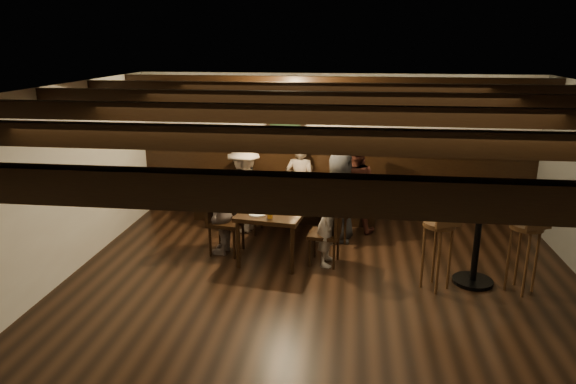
# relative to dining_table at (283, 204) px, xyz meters

# --- Properties ---
(room) EXTENTS (7.00, 7.00, 7.00)m
(room) POSITION_rel_dining_table_xyz_m (0.38, 0.16, 0.42)
(room) COLOR black
(room) RESTS_ON ground
(dining_table) EXTENTS (1.09, 1.98, 0.71)m
(dining_table) POSITION_rel_dining_table_xyz_m (0.00, 0.00, 0.00)
(dining_table) COLOR black
(dining_table) RESTS_ON floor
(chair_left_near) EXTENTS (0.48, 0.48, 0.94)m
(chair_left_near) POSITION_rel_dining_table_xyz_m (-0.65, 0.54, -0.36)
(chair_left_near) COLOR black
(chair_left_near) RESTS_ON floor
(chair_left_far) EXTENTS (0.50, 0.50, 0.96)m
(chair_left_far) POSITION_rel_dining_table_xyz_m (-0.77, -0.35, -0.35)
(chair_left_far) COLOR black
(chair_left_far) RESTS_ON floor
(chair_right_near) EXTENTS (0.48, 0.48, 0.93)m
(chair_right_near) POSITION_rel_dining_table_xyz_m (0.77, 0.35, -0.36)
(chair_right_near) COLOR black
(chair_right_near) RESTS_ON floor
(chair_right_far) EXTENTS (0.45, 0.45, 0.88)m
(chair_right_far) POSITION_rel_dining_table_xyz_m (0.65, -0.54, -0.38)
(chair_right_far) COLOR black
(chair_right_far) RESTS_ON floor
(person_bench_left) EXTENTS (0.63, 0.46, 1.20)m
(person_bench_left) POSITION_rel_dining_table_xyz_m (-0.77, 1.01, -0.05)
(person_bench_left) COLOR black
(person_bench_left) RESTS_ON floor
(person_bench_centre) EXTENTS (0.53, 0.39, 1.35)m
(person_bench_centre) POSITION_rel_dining_table_xyz_m (0.14, 1.04, 0.02)
(person_bench_centre) COLOR gray
(person_bench_centre) RESTS_ON floor
(person_bench_right) EXTENTS (0.76, 0.63, 1.43)m
(person_bench_right) POSITION_rel_dining_table_xyz_m (1.01, 0.77, 0.07)
(person_bench_right) COLOR #4F241B
(person_bench_right) RESTS_ON floor
(person_left_near) EXTENTS (0.63, 0.96, 1.39)m
(person_left_near) POSITION_rel_dining_table_xyz_m (-0.68, 0.55, 0.05)
(person_left_near) COLOR #B0A195
(person_left_near) RESTS_ON floor
(person_left_far) EXTENTS (0.38, 0.72, 1.18)m
(person_left_far) POSITION_rel_dining_table_xyz_m (-0.80, -0.34, -0.06)
(person_left_far) COLOR #77665F
(person_left_far) RESTS_ON floor
(person_right_near) EXTENTS (0.51, 0.71, 1.35)m
(person_right_near) POSITION_rel_dining_table_xyz_m (0.80, 0.34, 0.03)
(person_right_near) COLOR #29292C
(person_right_near) RESTS_ON floor
(person_right_far) EXTENTS (0.36, 0.50, 1.27)m
(person_right_far) POSITION_rel_dining_table_xyz_m (0.68, -0.55, -0.02)
(person_right_far) COLOR gray
(person_right_far) RESTS_ON floor
(pint_a) EXTENTS (0.07, 0.07, 0.14)m
(pint_a) POSITION_rel_dining_table_xyz_m (-0.18, 0.73, 0.13)
(pint_a) COLOR #BF7219
(pint_a) RESTS_ON dining_table
(pint_b) EXTENTS (0.07, 0.07, 0.14)m
(pint_b) POSITION_rel_dining_table_xyz_m (0.34, 0.61, 0.13)
(pint_b) COLOR #BF7219
(pint_b) RESTS_ON dining_table
(pint_c) EXTENTS (0.07, 0.07, 0.14)m
(pint_c) POSITION_rel_dining_table_xyz_m (-0.28, 0.14, 0.13)
(pint_c) COLOR #BF7219
(pint_c) RESTS_ON dining_table
(pint_d) EXTENTS (0.07, 0.07, 0.14)m
(pint_d) POSITION_rel_dining_table_xyz_m (0.32, 0.16, 0.13)
(pint_d) COLOR silver
(pint_d) RESTS_ON dining_table
(pint_e) EXTENTS (0.07, 0.07, 0.14)m
(pint_e) POSITION_rel_dining_table_xyz_m (-0.28, -0.42, 0.13)
(pint_e) COLOR #BF7219
(pint_e) RESTS_ON dining_table
(pint_f) EXTENTS (0.07, 0.07, 0.14)m
(pint_f) POSITION_rel_dining_table_xyz_m (0.12, -0.57, 0.13)
(pint_f) COLOR silver
(pint_f) RESTS_ON dining_table
(pint_g) EXTENTS (0.07, 0.07, 0.14)m
(pint_g) POSITION_rel_dining_table_xyz_m (-0.06, -0.80, 0.13)
(pint_g) COLOR #BF7219
(pint_g) RESTS_ON dining_table
(plate_near) EXTENTS (0.24, 0.24, 0.01)m
(plate_near) POSITION_rel_dining_table_xyz_m (-0.24, -0.67, 0.07)
(plate_near) COLOR white
(plate_near) RESTS_ON dining_table
(plate_far) EXTENTS (0.24, 0.24, 0.01)m
(plate_far) POSITION_rel_dining_table_xyz_m (0.14, -0.32, 0.07)
(plate_far) COLOR white
(plate_far) RESTS_ON dining_table
(condiment_caddy) EXTENTS (0.15, 0.10, 0.12)m
(condiment_caddy) POSITION_rel_dining_table_xyz_m (-0.01, -0.05, 0.12)
(condiment_caddy) COLOR black
(condiment_caddy) RESTS_ON dining_table
(candle) EXTENTS (0.05, 0.05, 0.05)m
(candle) POSITION_rel_dining_table_xyz_m (0.16, 0.28, 0.08)
(candle) COLOR beige
(candle) RESTS_ON dining_table
(high_top_table) EXTENTS (0.67, 0.67, 1.19)m
(high_top_table) POSITION_rel_dining_table_xyz_m (2.51, -0.90, 0.13)
(high_top_table) COLOR black
(high_top_table) RESTS_ON floor
(bar_stool_left) EXTENTS (0.42, 0.44, 1.21)m
(bar_stool_left) POSITION_rel_dining_table_xyz_m (2.01, -1.10, -0.20)
(bar_stool_left) COLOR #3D2313
(bar_stool_left) RESTS_ON floor
(bar_stool_right) EXTENTS (0.42, 0.44, 1.21)m
(bar_stool_right) POSITION_rel_dining_table_xyz_m (3.01, -1.05, -0.20)
(bar_stool_right) COLOR #3D2313
(bar_stool_right) RESTS_ON floor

